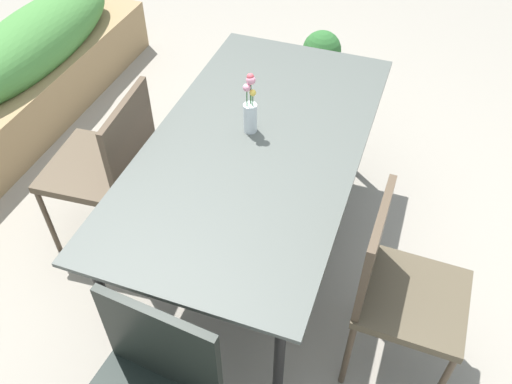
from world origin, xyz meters
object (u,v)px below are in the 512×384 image
Objects in this scene: dining_table at (256,150)px; flower_vase at (250,110)px; chair_near_left at (398,285)px; potted_plant at (321,61)px; chair_far_side at (109,161)px.

flower_vase is (0.07, 0.05, 0.16)m from dining_table.
chair_near_left is 2.19m from potted_plant.
flower_vase is 1.66m from potted_plant.
chair_near_left reaches higher than dining_table.
chair_far_side is at bearing 159.18° from potted_plant.
potted_plant is (1.61, 0.07, -0.47)m from dining_table.
flower_vase is at bearing 36.15° from dining_table.
chair_far_side reaches higher than potted_plant.
chair_far_side is 3.06× the size of flower_vase.
chair_far_side is 0.79m from flower_vase.
chair_near_left is at bearing -104.91° from chair_far_side.
dining_table is at bearing -143.85° from flower_vase.
flower_vase is (0.47, 0.79, 0.33)m from chair_near_left.
chair_near_left is 3.13× the size of flower_vase.
chair_far_side is at bearing -99.17° from chair_near_left.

